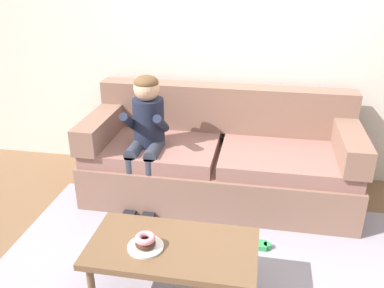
{
  "coord_description": "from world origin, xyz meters",
  "views": [
    {
      "loc": [
        0.32,
        -2.34,
        1.93
      ],
      "look_at": [
        -0.18,
        0.45,
        0.65
      ],
      "focal_mm": 38.1,
      "sensor_mm": 36.0,
      "label": 1
    }
  ],
  "objects_px": {
    "donut": "(145,243)",
    "toy_controller": "(256,245)",
    "couch": "(220,160)",
    "coffee_table": "(173,252)",
    "person_child": "(146,129)"
  },
  "relations": [
    {
      "from": "donut",
      "to": "toy_controller",
      "type": "xyz_separation_m",
      "value": [
        0.63,
        0.64,
        -0.42
      ]
    },
    {
      "from": "couch",
      "to": "coffee_table",
      "type": "distance_m",
      "value": 1.32
    },
    {
      "from": "person_child",
      "to": "donut",
      "type": "xyz_separation_m",
      "value": [
        0.32,
        -1.16,
        -0.23
      ]
    },
    {
      "from": "donut",
      "to": "toy_controller",
      "type": "relative_size",
      "value": 0.53
    },
    {
      "from": "couch",
      "to": "person_child",
      "type": "bearing_deg",
      "value": -160.89
    },
    {
      "from": "couch",
      "to": "toy_controller",
      "type": "xyz_separation_m",
      "value": [
        0.36,
        -0.73,
        -0.31
      ]
    },
    {
      "from": "couch",
      "to": "donut",
      "type": "xyz_separation_m",
      "value": [
        -0.27,
        -1.37,
        0.11
      ]
    },
    {
      "from": "person_child",
      "to": "couch",
      "type": "bearing_deg",
      "value": 19.11
    },
    {
      "from": "couch",
      "to": "person_child",
      "type": "relative_size",
      "value": 2.07
    },
    {
      "from": "couch",
      "to": "donut",
      "type": "bearing_deg",
      "value": -101.22
    },
    {
      "from": "donut",
      "to": "toy_controller",
      "type": "bearing_deg",
      "value": 45.2
    },
    {
      "from": "person_child",
      "to": "donut",
      "type": "distance_m",
      "value": 1.22
    },
    {
      "from": "couch",
      "to": "coffee_table",
      "type": "bearing_deg",
      "value": -95.34
    },
    {
      "from": "couch",
      "to": "donut",
      "type": "relative_size",
      "value": 18.97
    },
    {
      "from": "couch",
      "to": "coffee_table",
      "type": "xyz_separation_m",
      "value": [
        -0.12,
        -1.32,
        0.03
      ]
    }
  ]
}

